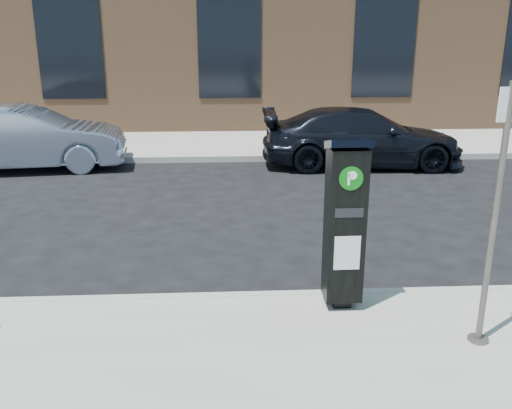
{
  "coord_description": "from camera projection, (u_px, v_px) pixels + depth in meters",
  "views": [
    {
      "loc": [
        -0.12,
        -5.97,
        3.12
      ],
      "look_at": [
        0.23,
        0.5,
        1.12
      ],
      "focal_mm": 38.0,
      "sensor_mm": 36.0,
      "label": 1
    }
  ],
  "objects": [
    {
      "name": "ground",
      "position": [
        239.0,
        304.0,
        6.62
      ],
      "size": [
        120.0,
        120.0,
        0.0
      ],
      "primitive_type": "plane",
      "color": "black",
      "rests_on": "ground"
    },
    {
      "name": "sidewalk_far",
      "position": [
        230.0,
        124.0,
        19.96
      ],
      "size": [
        60.0,
        12.0,
        0.15
      ],
      "primitive_type": "cube",
      "color": "gray",
      "rests_on": "ground"
    },
    {
      "name": "curb_near",
      "position": [
        239.0,
        300.0,
        6.58
      ],
      "size": [
        60.0,
        0.12,
        0.16
      ],
      "primitive_type": "cube",
      "color": "#9E9B93",
      "rests_on": "ground"
    },
    {
      "name": "curb_far",
      "position": [
        232.0,
        159.0,
        14.25
      ],
      "size": [
        60.0,
        0.12,
        0.16
      ],
      "primitive_type": "cube",
      "color": "#9E9B93",
      "rests_on": "ground"
    },
    {
      "name": "building",
      "position": [
        228.0,
        11.0,
        21.62
      ],
      "size": [
        28.0,
        10.05,
        8.25
      ],
      "color": "#8C613F",
      "rests_on": "ground"
    },
    {
      "name": "parking_kiosk",
      "position": [
        345.0,
        222.0,
        6.01
      ],
      "size": [
        0.46,
        0.4,
        1.97
      ],
      "rotation": [
        0.0,
        0.0,
        0.01
      ],
      "color": "black",
      "rests_on": "sidewalk_near"
    },
    {
      "name": "sign_pole",
      "position": [
        494.0,
        221.0,
        5.17
      ],
      "size": [
        0.23,
        0.21,
        2.61
      ],
      "rotation": [
        0.0,
        0.0,
        0.13
      ],
      "color": "#57534C",
      "rests_on": "sidewalk_near"
    },
    {
      "name": "car_silver",
      "position": [
        25.0,
        138.0,
        13.2
      ],
      "size": [
        4.91,
        2.22,
        1.56
      ],
      "primitive_type": "imported",
      "rotation": [
        0.0,
        0.0,
        1.69
      ],
      "color": "#808CA4",
      "rests_on": "ground"
    },
    {
      "name": "car_dark",
      "position": [
        361.0,
        137.0,
        13.64
      ],
      "size": [
        5.08,
        2.23,
        1.45
      ],
      "primitive_type": "imported",
      "rotation": [
        0.0,
        0.0,
        1.53
      ],
      "color": "black",
      "rests_on": "ground"
    }
  ]
}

